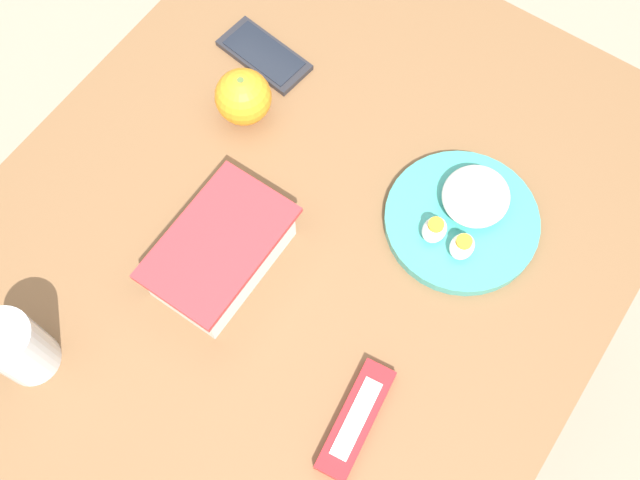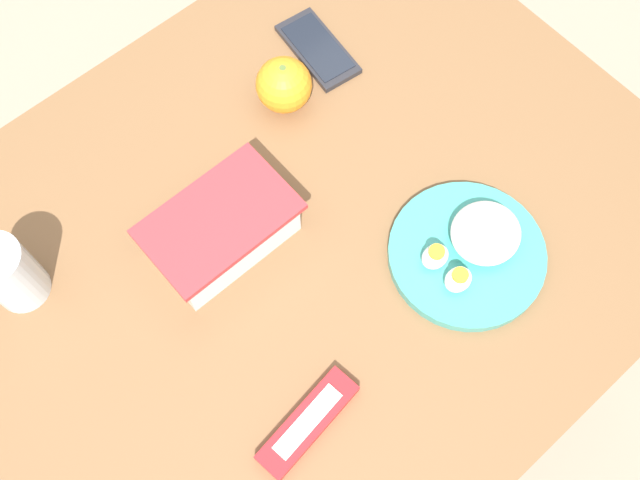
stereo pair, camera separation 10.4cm
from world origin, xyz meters
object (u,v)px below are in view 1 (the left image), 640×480
orange_fruit (243,97)px  rice_plate (465,215)px  candy_bar (356,420)px  drinking_glass (18,348)px  food_container (222,254)px  cell_phone (264,55)px

orange_fruit → rice_plate: size_ratio=0.39×
candy_bar → drinking_glass: (-0.18, 0.40, 0.05)m
food_container → orange_fruit: orange_fruit is taller
cell_phone → drinking_glass: size_ratio=1.35×
cell_phone → drinking_glass: drinking_glass is taller
food_container → rice_plate: food_container is taller
food_container → orange_fruit: 0.25m
rice_plate → cell_phone: rice_plate is taller
orange_fruit → drinking_glass: 0.47m
food_container → candy_bar: bearing=-106.0°
orange_fruit → drinking_glass: (-0.47, 0.00, 0.01)m
candy_bar → drinking_glass: 0.44m
cell_phone → drinking_glass: 0.58m
rice_plate → drinking_glass: size_ratio=1.92×
candy_bar → drinking_glass: bearing=113.7°
cell_phone → food_container: bearing=-152.8°
orange_fruit → candy_bar: bearing=-126.6°
candy_bar → cell_phone: 0.59m
orange_fruit → food_container: bearing=-150.1°
food_container → orange_fruit: size_ratio=2.40×
cell_phone → drinking_glass: (-0.58, -0.04, 0.05)m
cell_phone → orange_fruit: bearing=-159.2°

